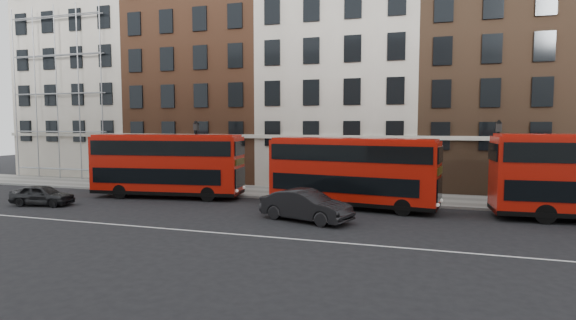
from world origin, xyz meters
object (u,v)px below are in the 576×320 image
(bus_b, at_px, (167,164))
(car_rear, at_px, (42,195))
(bus_c, at_px, (351,171))
(car_front, at_px, (306,205))

(bus_b, xyz_separation_m, car_rear, (-5.93, -5.08, -1.73))
(bus_c, bearing_deg, car_front, -103.78)
(bus_b, relative_size, car_rear, 2.77)
(bus_b, distance_m, car_front, 12.30)
(bus_b, relative_size, car_front, 2.14)
(bus_b, xyz_separation_m, bus_c, (13.08, 0.01, -0.07))
(bus_c, height_order, car_rear, bus_c)
(car_rear, xyz_separation_m, car_front, (17.31, 0.68, 0.17))
(bus_c, distance_m, car_front, 4.95)
(bus_c, bearing_deg, car_rear, -157.70)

